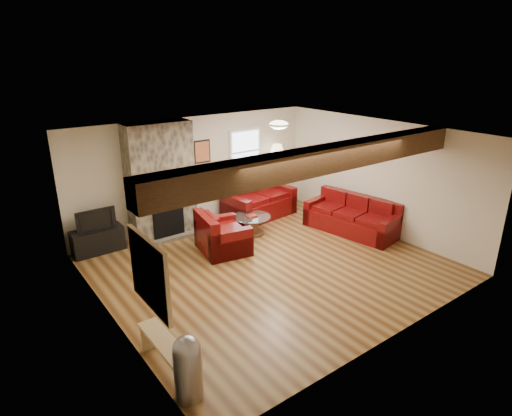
{
  "coord_description": "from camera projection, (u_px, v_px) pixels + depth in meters",
  "views": [
    {
      "loc": [
        -4.56,
        -5.69,
        3.83
      ],
      "look_at": [
        -0.04,
        0.4,
        1.05
      ],
      "focal_mm": 30.0,
      "sensor_mm": 36.0,
      "label": 1
    }
  ],
  "objects": [
    {
      "name": "floor_lamp",
      "position": [
        277.0,
        154.0,
        10.68
      ],
      "size": [
        0.43,
        0.43,
        1.68
      ],
      "color": "#A58D44",
      "rests_on": "floor"
    },
    {
      "name": "sofa_three",
      "position": [
        352.0,
        215.0,
        9.56
      ],
      "size": [
        1.2,
        2.19,
        0.8
      ],
      "primitive_type": null,
      "rotation": [
        0.0,
        0.0,
        -1.4
      ],
      "color": "#4A0A05",
      "rests_on": "floor"
    },
    {
      "name": "coffee_table",
      "position": [
        252.0,
        225.0,
        9.51
      ],
      "size": [
        0.84,
        0.84,
        0.44
      ],
      "color": "#432815",
      "rests_on": "floor"
    },
    {
      "name": "chimney_breast",
      "position": [
        161.0,
        183.0,
        9.06
      ],
      "size": [
        1.4,
        0.67,
        2.5
      ],
      "color": "#36312A",
      "rests_on": "floor"
    },
    {
      "name": "artwork_back",
      "position": [
        202.0,
        152.0,
        9.71
      ],
      "size": [
        0.42,
        0.06,
        0.52
      ],
      "primitive_type": null,
      "color": "black",
      "rests_on": "room"
    },
    {
      "name": "coal_bucket",
      "position": [
        205.0,
        234.0,
        9.21
      ],
      "size": [
        0.31,
        0.31,
        0.29
      ],
      "primitive_type": null,
      "color": "gray",
      "rests_on": "floor"
    },
    {
      "name": "back_window",
      "position": [
        245.0,
        151.0,
        10.43
      ],
      "size": [
        0.9,
        0.08,
        1.1
      ],
      "primitive_type": null,
      "color": "white",
      "rests_on": "room"
    },
    {
      "name": "armchair_red",
      "position": [
        223.0,
        232.0,
        8.62
      ],
      "size": [
        1.05,
        1.16,
        0.82
      ],
      "primitive_type": null,
      "rotation": [
        0.0,
        0.0,
        1.4
      ],
      "color": "#4A0A05",
      "rests_on": "floor"
    },
    {
      "name": "loveseat",
      "position": [
        259.0,
        198.0,
        10.48
      ],
      "size": [
        1.79,
        1.14,
        0.9
      ],
      "primitive_type": null,
      "rotation": [
        0.0,
        0.0,
        0.1
      ],
      "color": "#4A0A05",
      "rests_on": "floor"
    },
    {
      "name": "ceiling_dome",
      "position": [
        279.0,
        126.0,
        8.51
      ],
      "size": [
        0.4,
        0.4,
        0.18
      ],
      "primitive_type": null,
      "color": "#F3E7CE",
      "rests_on": "room"
    },
    {
      "name": "pedal_bin",
      "position": [
        188.0,
        368.0,
        4.91
      ],
      "size": [
        0.35,
        0.35,
        0.84
      ],
      "primitive_type": null,
      "rotation": [
        0.0,
        0.0,
        -0.05
      ],
      "color": "#9A9B9F",
      "rests_on": "floor"
    },
    {
      "name": "artwork_right",
      "position": [
        367.0,
        152.0,
        9.44
      ],
      "size": [
        0.06,
        0.55,
        0.42
      ],
      "primitive_type": null,
      "color": "black",
      "rests_on": "room"
    },
    {
      "name": "tv_cabinet",
      "position": [
        98.0,
        241.0,
        8.62
      ],
      "size": [
        1.0,
        0.4,
        0.5
      ],
      "primitive_type": "cube",
      "color": "black",
      "rests_on": "floor"
    },
    {
      "name": "oak_beam",
      "position": [
        323.0,
        159.0,
        6.43
      ],
      "size": [
        6.0,
        0.36,
        0.38
      ],
      "primitive_type": "cube",
      "color": "black",
      "rests_on": "room"
    },
    {
      "name": "television",
      "position": [
        95.0,
        219.0,
        8.46
      ],
      "size": [
        0.77,
        0.1,
        0.44
      ],
      "primitive_type": "imported",
      "color": "black",
      "rests_on": "tv_cabinet"
    },
    {
      "name": "room",
      "position": [
        271.0,
        203.0,
        7.73
      ],
      "size": [
        8.0,
        8.0,
        8.0
      ],
      "color": "#573417",
      "rests_on": "ground"
    },
    {
      "name": "pine_bench",
      "position": [
        166.0,
        355.0,
        5.41
      ],
      "size": [
        0.26,
        1.13,
        0.42
      ],
      "primitive_type": null,
      "color": "tan",
      "rests_on": "floor"
    },
    {
      "name": "hatch_window",
      "position": [
        150.0,
        273.0,
        4.87
      ],
      "size": [
        0.08,
        1.0,
        0.9
      ],
      "primitive_type": null,
      "color": "tan",
      "rests_on": "room"
    }
  ]
}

